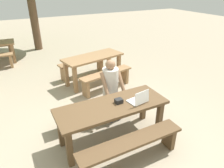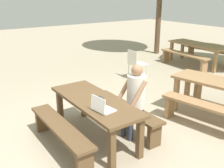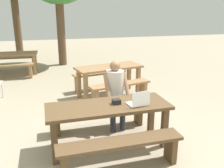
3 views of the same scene
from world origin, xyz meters
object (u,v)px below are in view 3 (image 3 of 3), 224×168
Objects in this scene: picnic_table_mid at (5,56)px; picnic_table_rear at (109,72)px; laptop at (139,102)px; picnic_table_front at (108,112)px; small_pouch at (116,102)px; person_seated at (116,90)px.

picnic_table_rear is at bearing -44.41° from picnic_table_mid.
laptop is 2.48m from picnic_table_rear.
picnic_table_rear is (2.77, -2.98, 0.01)m from picnic_table_mid.
picnic_table_rear is (0.64, 2.32, 0.03)m from picnic_table_front.
picnic_table_rear is at bearing -102.98° from laptop.
laptop is 0.34m from small_pouch.
laptop is at bearing -62.08° from picnic_table_mid.
small_pouch is at bearing -113.86° from picnic_table_rear.
small_pouch is (-0.31, 0.15, -0.02)m from laptop.
person_seated is at bearing -60.14° from picnic_table_mid.
picnic_table_mid is (-2.57, 5.45, -0.15)m from laptop.
picnic_table_front is at bearing -116.84° from picnic_table_rear.
person_seated reaches higher than laptop.
small_pouch is 5.76m from picnic_table_mid.
picnic_table_rear is at bearing 74.54° from picnic_table_front.
person_seated is 0.60× the size of picnic_table_mid.
laptop is 6.02m from picnic_table_mid.
picnic_table_rear is (0.35, 1.73, -0.11)m from person_seated.
person_seated is at bearing 74.49° from small_pouch.
picnic_table_rear reaches higher than picnic_table_front.
picnic_table_front is 2.41m from picnic_table_rear.
picnic_table_mid is at bearing 111.88° from picnic_table_front.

